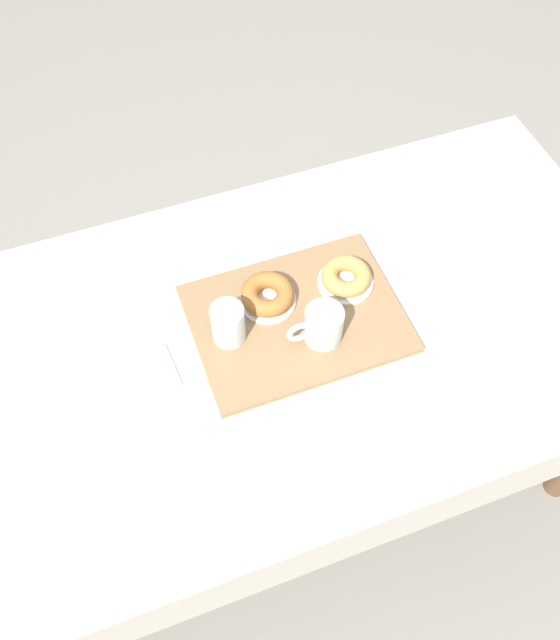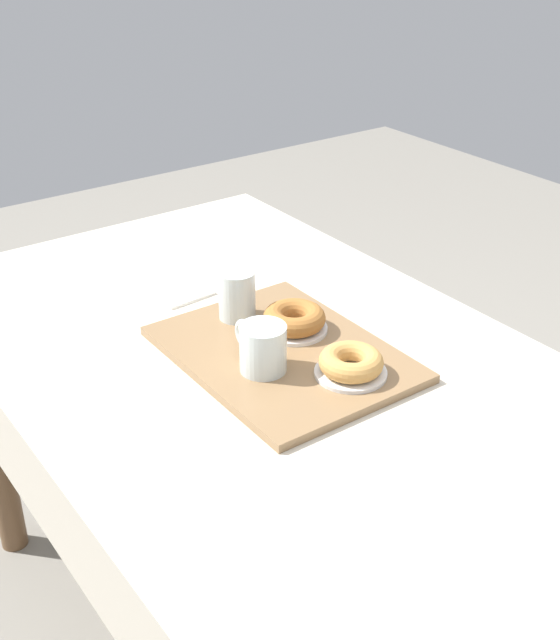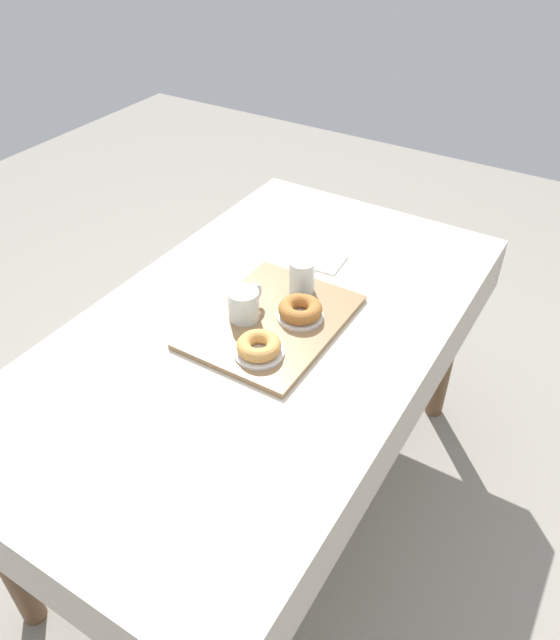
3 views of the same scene
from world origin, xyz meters
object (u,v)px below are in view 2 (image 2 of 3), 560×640
(serving_tray, at_px, (283,354))
(donut_plate_right, at_px, (294,329))
(tea_mug_left, at_px, (262,349))
(sugar_donut_right, at_px, (294,318))
(dining_table, at_px, (280,412))
(water_glass_near, at_px, (237,297))
(paper_napkin, at_px, (180,291))
(sugar_donut_left, at_px, (351,362))
(donut_plate_left, at_px, (351,373))

(serving_tray, distance_m, donut_plate_right, 0.07)
(tea_mug_left, relative_size, sugar_donut_right, 1.06)
(dining_table, xyz_separation_m, donut_plate_right, (-0.07, 0.08, 0.11))
(dining_table, relative_size, sugar_donut_right, 13.33)
(water_glass_near, xyz_separation_m, sugar_donut_right, (0.10, 0.06, -0.02))
(water_glass_near, bearing_deg, serving_tray, -0.72)
(paper_napkin, bearing_deg, sugar_donut_left, 7.96)
(tea_mug_left, height_order, sugar_donut_left, tea_mug_left)
(tea_mug_left, bearing_deg, paper_napkin, 172.97)
(donut_plate_right, relative_size, paper_napkin, 1.08)
(serving_tray, distance_m, tea_mug_left, 0.09)
(sugar_donut_right, bearing_deg, water_glass_near, -151.85)
(tea_mug_left, distance_m, donut_plate_left, 0.15)
(tea_mug_left, bearing_deg, donut_plate_left, 47.45)
(donut_plate_left, bearing_deg, donut_plate_right, 175.80)
(water_glass_near, bearing_deg, donut_plate_left, 8.70)
(donut_plate_right, height_order, paper_napkin, donut_plate_right)
(water_glass_near, relative_size, sugar_donut_right, 0.82)
(water_glass_near, bearing_deg, sugar_donut_left, 8.70)
(paper_napkin, bearing_deg, serving_tray, 3.45)
(sugar_donut_right, distance_m, paper_napkin, 0.30)
(serving_tray, height_order, sugar_donut_left, sugar_donut_left)
(donut_plate_left, bearing_deg, sugar_donut_right, 175.80)
(donut_plate_right, relative_size, sugar_donut_right, 1.07)
(tea_mug_left, height_order, donut_plate_left, tea_mug_left)
(donut_plate_right, bearing_deg, donut_plate_left, -4.20)
(donut_plate_right, bearing_deg, tea_mug_left, -58.32)
(water_glass_near, xyz_separation_m, donut_plate_right, (0.10, 0.06, -0.04))
(serving_tray, height_order, donut_plate_right, donut_plate_right)
(tea_mug_left, distance_m, water_glass_near, 0.19)
(serving_tray, bearing_deg, donut_plate_left, 18.78)
(water_glass_near, height_order, sugar_donut_left, water_glass_near)
(sugar_donut_right, relative_size, paper_napkin, 1.01)
(serving_tray, height_order, sugar_donut_right, sugar_donut_right)
(water_glass_near, xyz_separation_m, donut_plate_left, (0.28, 0.04, -0.04))
(tea_mug_left, xyz_separation_m, water_glass_near, (-0.18, 0.07, 0.00))
(serving_tray, bearing_deg, donut_plate_right, 127.53)
(donut_plate_left, xyz_separation_m, paper_napkin, (-0.46, -0.06, -0.02))
(water_glass_near, height_order, donut_plate_left, water_glass_near)
(donut_plate_left, bearing_deg, tea_mug_left, -132.55)
(dining_table, height_order, serving_tray, serving_tray)
(tea_mug_left, bearing_deg, sugar_donut_left, 47.45)
(dining_table, height_order, sugar_donut_left, sugar_donut_left)
(water_glass_near, bearing_deg, sugar_donut_right, 28.15)
(water_glass_near, height_order, sugar_donut_right, water_glass_near)
(dining_table, bearing_deg, donut_plate_right, 129.70)
(donut_plate_right, bearing_deg, paper_napkin, -164.86)
(tea_mug_left, height_order, sugar_donut_right, tea_mug_left)
(sugar_donut_left, bearing_deg, donut_plate_right, 175.80)
(dining_table, distance_m, donut_plate_left, 0.17)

